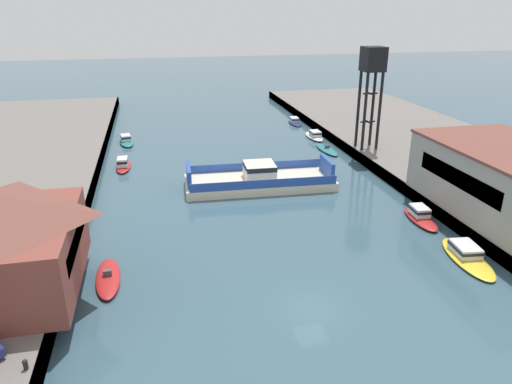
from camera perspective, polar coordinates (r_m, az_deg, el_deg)
ground_plane at (r=37.77m, az=6.81°, el=-13.96°), size 400.00×400.00×0.00m
quay_right at (r=68.74m, az=27.74°, el=1.13°), size 28.00×140.00×1.49m
chain_ferry at (r=60.89m, az=0.43°, el=1.55°), size 19.43×7.94×3.30m
moored_boat_near_left at (r=54.44m, az=19.35°, el=-2.74°), size 2.70×6.56×1.54m
moored_boat_near_right at (r=77.44m, az=8.62°, el=5.13°), size 2.47×7.36×1.00m
moored_boat_mid_left at (r=83.91m, az=-15.52°, el=6.07°), size 3.09×6.56×1.45m
moored_boat_mid_right at (r=70.78m, az=-15.87°, el=3.27°), size 2.16×6.62×1.66m
moored_boat_far_left at (r=95.49m, az=4.70°, el=8.55°), size 2.29×6.22×1.23m
moored_boat_far_right at (r=47.99m, az=24.24°, el=-6.93°), size 3.87×8.44×1.33m
moored_boat_upstream_a at (r=84.81m, az=7.12°, el=6.84°), size 2.40×6.66×1.44m
moored_boat_upstream_b at (r=42.68m, az=-17.56°, el=-9.93°), size 2.40×6.89×1.02m
warehouse_shed at (r=55.93m, az=28.30°, el=1.33°), size 12.40×19.38×6.93m
crane_tower at (r=73.10m, az=13.96°, el=14.12°), size 3.06×3.06×15.07m
bollard_left_fore at (r=33.06m, az=-26.26°, el=-18.24°), size 0.32×0.32×0.71m
bollard_left_mid at (r=38.72m, az=-24.01°, el=-11.59°), size 0.32×0.32×0.71m
bollard_right_mid at (r=48.70m, az=27.88°, el=-5.34°), size 0.32×0.32×0.71m
bollard_left_aft at (r=43.86m, az=-22.63°, el=-7.34°), size 0.32×0.32×0.71m
bollard_right_aft at (r=53.21m, az=23.61°, el=-2.39°), size 0.32×0.32×0.71m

